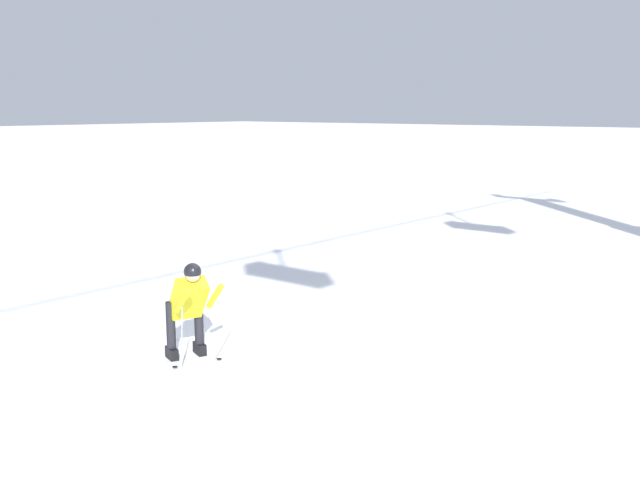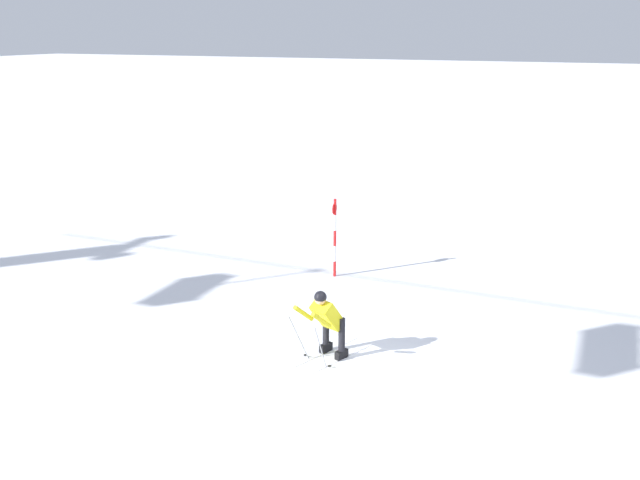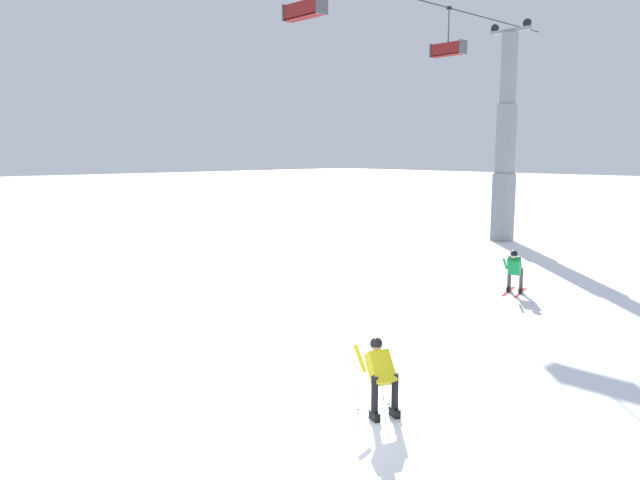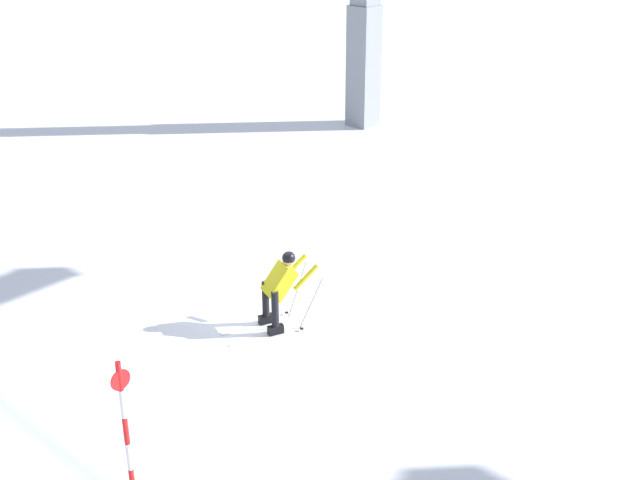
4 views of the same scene
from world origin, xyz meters
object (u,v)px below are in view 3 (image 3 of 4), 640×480
object	(u,v)px
skier_carving_main	(380,372)
chairlift_seat_second	(303,10)
chairlift_seat_middle	(447,48)
skier_distant_uphill	(514,268)
lift_tower_far	(505,154)

from	to	relation	value
skier_carving_main	chairlift_seat_second	distance (m)	16.00
skier_carving_main	chairlift_seat_middle	bearing A→B (deg)	32.92
chairlift_seat_second	skier_distant_uphill	size ratio (longest dim) A/B	1.10
chairlift_seat_second	chairlift_seat_middle	bearing A→B (deg)	0.00
chairlift_seat_second	chairlift_seat_middle	distance (m)	9.04
chairlift_seat_second	chairlift_seat_middle	xyz separation A→B (m)	(9.03, 0.00, -0.39)
skier_carving_main	chairlift_seat_middle	distance (m)	21.57
skier_carving_main	chairlift_seat_second	xyz separation A→B (m)	(7.46, 10.67, 9.28)
chairlift_seat_middle	skier_distant_uphill	distance (m)	12.70
chairlift_seat_middle	skier_distant_uphill	world-z (taller)	chairlift_seat_middle
skier_carving_main	skier_distant_uphill	bearing A→B (deg)	17.91
lift_tower_far	chairlift_seat_middle	xyz separation A→B (m)	(-5.56, 0.00, 4.94)
skier_distant_uphill	lift_tower_far	bearing A→B (deg)	32.63
lift_tower_far	chairlift_seat_middle	world-z (taller)	lift_tower_far
chairlift_seat_second	chairlift_seat_middle	size ratio (longest dim) A/B	0.88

